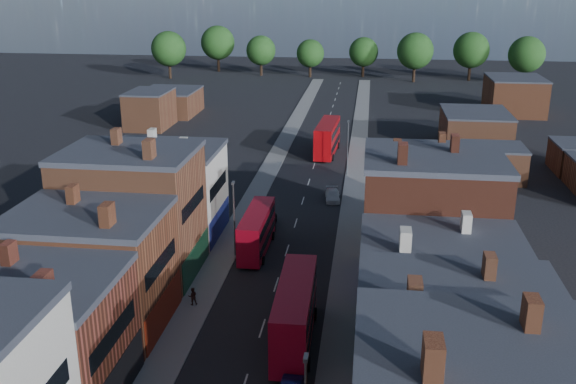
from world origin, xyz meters
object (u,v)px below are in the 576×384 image
(bus_2, at_px, (327,137))
(bus_0, at_px, (257,230))
(ped_1, at_px, (193,296))
(car_3, at_px, (333,195))
(bus_1, at_px, (295,312))
(car_2, at_px, (267,221))

(bus_2, bearing_deg, bus_0, -93.26)
(ped_1, bearing_deg, bus_2, -120.14)
(bus_2, xyz_separation_m, car_3, (2.30, -22.50, -2.18))
(ped_1, bearing_deg, bus_0, -127.22)
(bus_0, relative_size, bus_1, 0.87)
(bus_1, bearing_deg, bus_2, 90.27)
(bus_1, height_order, car_3, bus_1)
(bus_2, bearing_deg, ped_1, -95.54)
(bus_2, relative_size, car_3, 2.74)
(bus_2, xyz_separation_m, ped_1, (-8.22, -52.25, -1.90))
(bus_0, relative_size, ped_1, 6.28)
(bus_0, height_order, bus_2, bus_2)
(bus_1, distance_m, bus_2, 57.04)
(bus_1, xyz_separation_m, ped_1, (-9.65, 4.78, -1.79))
(car_2, bearing_deg, ped_1, -105.38)
(bus_2, distance_m, car_2, 33.10)
(bus_1, height_order, bus_2, bus_2)
(bus_1, height_order, car_2, bus_1)
(car_3, xyz_separation_m, ped_1, (-10.52, -29.75, 0.28))
(bus_2, distance_m, car_3, 22.72)
(bus_0, height_order, car_2, bus_0)
(bus_1, xyz_separation_m, bus_2, (-1.43, 57.02, 0.11))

